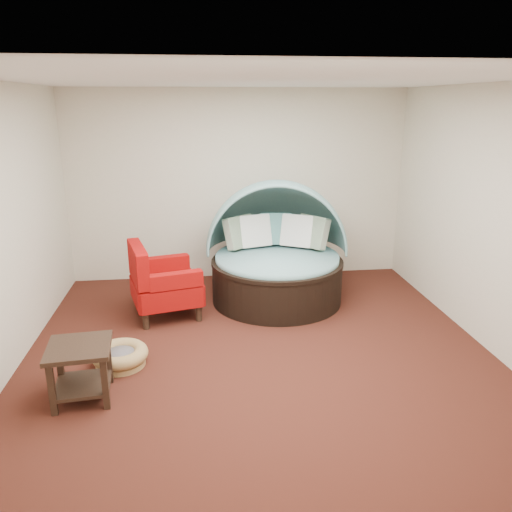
{
  "coord_description": "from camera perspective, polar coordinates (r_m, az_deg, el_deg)",
  "views": [
    {
      "loc": [
        -0.6,
        -4.89,
        2.6
      ],
      "look_at": [
        0.04,
        0.6,
        0.89
      ],
      "focal_mm": 35.0,
      "sensor_mm": 36.0,
      "label": 1
    }
  ],
  "objects": [
    {
      "name": "wall_back",
      "position": [
        7.51,
        -2.03,
        7.99
      ],
      "size": [
        5.0,
        0.0,
        5.0
      ],
      "primitive_type": "plane",
      "rotation": [
        1.57,
        0.0,
        0.0
      ],
      "color": "beige",
      "rests_on": "floor"
    },
    {
      "name": "wall_front",
      "position": [
        2.74,
        6.71,
        -8.97
      ],
      "size": [
        5.0,
        0.0,
        5.0
      ],
      "primitive_type": "plane",
      "rotation": [
        -1.57,
        0.0,
        0.0
      ],
      "color": "beige",
      "rests_on": "floor"
    },
    {
      "name": "pet_basket",
      "position": [
        5.41,
        -15.25,
        -10.97
      ],
      "size": [
        0.72,
        0.72,
        0.2
      ],
      "rotation": [
        0.0,
        0.0,
        0.31
      ],
      "color": "#997445",
      "rests_on": "floor"
    },
    {
      "name": "ceiling",
      "position": [
        4.93,
        0.33,
        19.52
      ],
      "size": [
        5.0,
        5.0,
        0.0
      ],
      "primitive_type": "plane",
      "rotation": [
        3.14,
        0.0,
        0.0
      ],
      "color": "white",
      "rests_on": "wall_back"
    },
    {
      "name": "side_table",
      "position": [
        4.86,
        -19.4,
        -11.6
      ],
      "size": [
        0.6,
        0.6,
        0.53
      ],
      "rotation": [
        0.0,
        0.0,
        0.09
      ],
      "color": "black",
      "rests_on": "floor"
    },
    {
      "name": "wall_right",
      "position": [
        5.91,
        25.2,
        3.83
      ],
      "size": [
        0.0,
        5.0,
        5.0
      ],
      "primitive_type": "plane",
      "rotation": [
        1.57,
        0.0,
        -1.57
      ],
      "color": "beige",
      "rests_on": "floor"
    },
    {
      "name": "canopy_daybed",
      "position": [
        6.73,
        2.4,
        1.23
      ],
      "size": [
        2.02,
        1.94,
        1.62
      ],
      "rotation": [
        0.0,
        0.0,
        -0.11
      ],
      "color": "black",
      "rests_on": "floor"
    },
    {
      "name": "floor",
      "position": [
        5.57,
        0.28,
        -10.65
      ],
      "size": [
        5.0,
        5.0,
        0.0
      ],
      "primitive_type": "plane",
      "color": "#441D13",
      "rests_on": "ground"
    },
    {
      "name": "wall_left",
      "position": [
        5.38,
        -27.2,
        2.37
      ],
      "size": [
        0.0,
        5.0,
        5.0
      ],
      "primitive_type": "plane",
      "rotation": [
        1.57,
        0.0,
        1.57
      ],
      "color": "beige",
      "rests_on": "floor"
    },
    {
      "name": "red_armchair",
      "position": [
        6.35,
        -10.78,
        -3.03
      ],
      "size": [
        0.99,
        0.99,
        0.95
      ],
      "rotation": [
        0.0,
        0.0,
        0.25
      ],
      "color": "black",
      "rests_on": "floor"
    }
  ]
}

